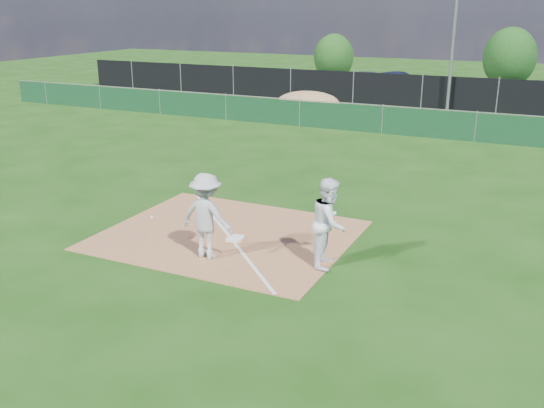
{
  "coord_description": "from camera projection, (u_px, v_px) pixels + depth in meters",
  "views": [
    {
      "loc": [
        7.09,
        -11.29,
        5.48
      ],
      "look_at": [
        1.23,
        1.0,
        1.0
      ],
      "focal_mm": 40.0,
      "sensor_mm": 36.0,
      "label": 1
    }
  ],
  "objects": [
    {
      "name": "light_pole",
      "position": [
        454.0,
        35.0,
        31.89
      ],
      "size": [
        0.16,
        0.16,
        8.0
      ],
      "primitive_type": "cylinder",
      "color": "slate",
      "rests_on": "ground"
    },
    {
      "name": "foul_line",
      "position": [
        228.0,
        234.0,
        15.14
      ],
      "size": [
        5.01,
        5.01,
        0.01
      ],
      "primitive_type": "cube",
      "rotation": [
        0.0,
        0.0,
        0.79
      ],
      "color": "white",
      "rests_on": "infield_dirt"
    },
    {
      "name": "infield_dirt",
      "position": [
        228.0,
        235.0,
        15.15
      ],
      "size": [
        6.0,
        5.0,
        0.02
      ],
      "primitive_type": "cube",
      "color": "#9C643E",
      "rests_on": "ground"
    },
    {
      "name": "car_left",
      "position": [
        371.0,
        82.0,
        39.27
      ],
      "size": [
        4.71,
        3.23,
        1.49
      ],
      "primitive_type": "imported",
      "rotation": [
        0.0,
        0.0,
        1.95
      ],
      "color": "#ABAEB3",
      "rests_on": "parking_lot"
    },
    {
      "name": "ground",
      "position": [
        345.0,
        158.0,
        22.87
      ],
      "size": [
        90.0,
        90.0,
        0.0
      ],
      "primitive_type": "plane",
      "color": "#173F0D",
      "rests_on": "ground"
    },
    {
      "name": "tree_left",
      "position": [
        334.0,
        57.0,
        44.9
      ],
      "size": [
        2.95,
        2.95,
        3.5
      ],
      "color": "#382316",
      "rests_on": "ground"
    },
    {
      "name": "car_mid",
      "position": [
        397.0,
        84.0,
        38.16
      ],
      "size": [
        4.62,
        3.11,
        1.44
      ],
      "primitive_type": "imported",
      "rotation": [
        0.0,
        0.0,
        1.17
      ],
      "color": "black",
      "rests_on": "parking_lot"
    },
    {
      "name": "green_fence",
      "position": [
        382.0,
        120.0,
        26.97
      ],
      "size": [
        44.0,
        0.05,
        1.2
      ],
      "primitive_type": "cube",
      "color": "#0E351B",
      "rests_on": "ground"
    },
    {
      "name": "play_at_first",
      "position": [
        206.0,
        216.0,
        13.51
      ],
      "size": [
        2.23,
        0.76,
        1.97
      ],
      "color": "silver",
      "rests_on": "infield_dirt"
    },
    {
      "name": "runner",
      "position": [
        329.0,
        222.0,
        13.12
      ],
      "size": [
        0.91,
        1.08,
        2.0
      ],
      "primitive_type": "imported",
      "rotation": [
        0.0,
        0.0,
        1.74
      ],
      "color": "white",
      "rests_on": "ground"
    },
    {
      "name": "parking_lot",
      "position": [
        438.0,
        96.0,
        38.3
      ],
      "size": [
        46.0,
        9.0,
        0.01
      ],
      "primitive_type": "cube",
      "color": "black",
      "rests_on": "ground"
    },
    {
      "name": "first_base",
      "position": [
        235.0,
        238.0,
        14.79
      ],
      "size": [
        0.42,
        0.42,
        0.08
      ],
      "primitive_type": "cube",
      "rotation": [
        0.0,
        0.0,
        0.17
      ],
      "color": "white",
      "rests_on": "infield_dirt"
    },
    {
      "name": "dirt_mound",
      "position": [
        308.0,
        102.0,
        32.01
      ],
      "size": [
        3.38,
        2.6,
        1.17
      ],
      "primitive_type": "ellipsoid",
      "color": "#A27C4E",
      "rests_on": "ground"
    },
    {
      "name": "tree_mid",
      "position": [
        510.0,
        58.0,
        40.69
      ],
      "size": [
        3.48,
        3.48,
        4.12
      ],
      "color": "#382316",
      "rests_on": "ground"
    },
    {
      "name": "black_fence",
      "position": [
        422.0,
        91.0,
        33.73
      ],
      "size": [
        46.0,
        0.04,
        1.8
      ],
      "primitive_type": "cube",
      "color": "black",
      "rests_on": "ground"
    }
  ]
}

